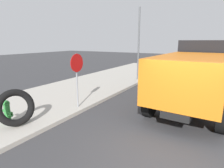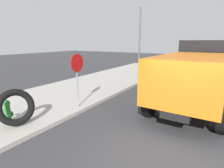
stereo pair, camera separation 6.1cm
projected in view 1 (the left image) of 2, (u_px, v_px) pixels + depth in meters
ground_plane at (171, 159)px, 4.76m from camera, size 80.00×80.00×0.00m
sidewalk_curb at (17, 110)px, 7.95m from camera, size 36.00×5.00×0.15m
fire_hydrant at (7, 111)px, 6.46m from camera, size 0.23×0.52×0.81m
loose_tire at (16, 108)px, 6.21m from camera, size 1.36×0.89×1.27m
stop_sign at (77, 71)px, 7.74m from camera, size 0.76×0.08×2.31m
dump_truck_orange at (197, 71)px, 8.52m from camera, size 7.10×3.03×3.00m
street_light_pole at (139, 45)px, 13.36m from camera, size 0.12×0.12×5.11m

